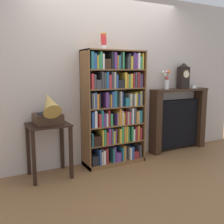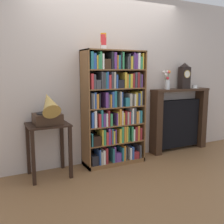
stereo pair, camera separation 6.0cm
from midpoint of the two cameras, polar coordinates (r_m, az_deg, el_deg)
The scene contains 10 objects.
ground_plane at distance 4.06m, azimuth 1.36°, elevation -11.59°, with size 8.03×6.40×0.02m, color brown.
wall_back at distance 4.14m, azimuth 1.51°, elevation 7.41°, with size 5.03×0.08×2.60m, color beige.
bookshelf at distance 3.90m, azimuth 0.87°, elevation 0.56°, with size 0.94×0.35×1.72m.
cup_stack at distance 3.76m, azimuth -1.42°, elevation 15.29°, with size 0.08×0.08×0.22m.
side_table_left at distance 3.58m, azimuth -13.40°, elevation -5.54°, with size 0.54×0.47×0.73m.
gramophone at distance 3.44m, azimuth -13.37°, elevation 0.32°, with size 0.35×0.50×0.49m.
fireplace_mantel at distance 4.79m, azimuth 14.83°, elevation -1.77°, with size 1.13×0.23×1.11m.
mantel_clock at distance 4.73m, azimuth 16.02°, elevation 7.68°, with size 0.18×0.14×0.45m.
flower_vase at distance 4.50m, azimuth 12.43°, elevation 6.81°, with size 0.10×0.13×0.32m.
teacup_with_saucer at distance 4.92m, azimuth 18.08°, elevation 5.30°, with size 0.15×0.15×0.06m.
Camera 2 is at (-1.75, -3.36, 1.44)m, focal length 41.50 mm.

